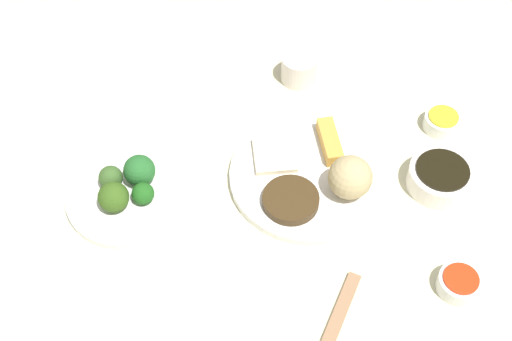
# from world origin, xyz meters

# --- Properties ---
(tabletop) EXTENTS (2.20, 2.20, 0.02)m
(tabletop) POSITION_xyz_m (0.00, 0.00, 0.01)
(tabletop) COLOR beige
(tabletop) RESTS_ON ground
(main_plate) EXTENTS (0.28, 0.28, 0.02)m
(main_plate) POSITION_xyz_m (0.00, 0.00, 0.03)
(main_plate) COLOR white
(main_plate) RESTS_ON tabletop
(rice_scoop) EXTENTS (0.08, 0.08, 0.08)m
(rice_scoop) POSITION_xyz_m (0.03, 0.07, 0.07)
(rice_scoop) COLOR tan
(rice_scoop) RESTS_ON main_plate
(spring_roll) EXTENTS (0.10, 0.05, 0.03)m
(spring_roll) POSITION_xyz_m (-0.06, 0.04, 0.05)
(spring_roll) COLOR gold
(spring_roll) RESTS_ON main_plate
(crab_rangoon_wonton) EXTENTS (0.09, 0.08, 0.01)m
(crab_rangoon_wonton) POSITION_xyz_m (-0.03, -0.06, 0.04)
(crab_rangoon_wonton) COLOR beige
(crab_rangoon_wonton) RESTS_ON main_plate
(stir_fry_heap) EXTENTS (0.10, 0.10, 0.02)m
(stir_fry_heap) POSITION_xyz_m (0.06, -0.03, 0.04)
(stir_fry_heap) COLOR #3E2C16
(stir_fry_heap) RESTS_ON main_plate
(broccoli_plate) EXTENTS (0.21, 0.21, 0.01)m
(broccoli_plate) POSITION_xyz_m (0.05, -0.31, 0.03)
(broccoli_plate) COLOR white
(broccoli_plate) RESTS_ON tabletop
(broccoli_floret_0) EXTENTS (0.06, 0.06, 0.06)m
(broccoli_floret_0) POSITION_xyz_m (0.02, -0.29, 0.06)
(broccoli_floret_0) COLOR #25642A
(broccoli_floret_0) RESTS_ON broccoli_plate
(broccoli_floret_1) EXTENTS (0.04, 0.04, 0.04)m
(broccoli_floret_1) POSITION_xyz_m (0.03, -0.34, 0.05)
(broccoli_floret_1) COLOR #3A5E29
(broccoli_floret_1) RESTS_ON broccoli_plate
(broccoli_floret_2) EXTENTS (0.05, 0.05, 0.05)m
(broccoli_floret_2) POSITION_xyz_m (0.08, -0.33, 0.06)
(broccoli_floret_2) COLOR #365A1B
(broccoli_floret_2) RESTS_ON broccoli_plate
(broccoli_floret_3) EXTENTS (0.04, 0.04, 0.04)m
(broccoli_floret_3) POSITION_xyz_m (0.06, -0.28, 0.05)
(broccoli_floret_3) COLOR #1F5C1C
(broccoli_floret_3) RESTS_ON broccoli_plate
(soy_sauce_bowl) EXTENTS (0.11, 0.11, 0.04)m
(soy_sauce_bowl) POSITION_xyz_m (0.01, 0.23, 0.04)
(soy_sauce_bowl) COLOR white
(soy_sauce_bowl) RESTS_ON tabletop
(soy_sauce_bowl_liquid) EXTENTS (0.09, 0.09, 0.00)m
(soy_sauce_bowl_liquid) POSITION_xyz_m (0.01, 0.23, 0.06)
(soy_sauce_bowl_liquid) COLOR black
(soy_sauce_bowl_liquid) RESTS_ON soy_sauce_bowl
(sauce_ramekin_sweet_and_sour) EXTENTS (0.07, 0.07, 0.03)m
(sauce_ramekin_sweet_and_sour) POSITION_xyz_m (0.21, 0.23, 0.03)
(sauce_ramekin_sweet_and_sour) COLOR white
(sauce_ramekin_sweet_and_sour) RESTS_ON tabletop
(sauce_ramekin_sweet_and_sour_liquid) EXTENTS (0.06, 0.06, 0.00)m
(sauce_ramekin_sweet_and_sour_liquid) POSITION_xyz_m (0.21, 0.23, 0.05)
(sauce_ramekin_sweet_and_sour_liquid) COLOR red
(sauce_ramekin_sweet_and_sour_liquid) RESTS_ON sauce_ramekin_sweet_and_sour
(sauce_ramekin_hot_mustard) EXTENTS (0.07, 0.07, 0.03)m
(sauce_ramekin_hot_mustard) POSITION_xyz_m (-0.13, 0.25, 0.03)
(sauce_ramekin_hot_mustard) COLOR white
(sauce_ramekin_hot_mustard) RESTS_ON tabletop
(sauce_ramekin_hot_mustard_liquid) EXTENTS (0.06, 0.06, 0.00)m
(sauce_ramekin_hot_mustard_liquid) POSITION_xyz_m (-0.13, 0.25, 0.05)
(sauce_ramekin_hot_mustard_liquid) COLOR gold
(sauce_ramekin_hot_mustard_liquid) RESTS_ON sauce_ramekin_hot_mustard
(teacup) EXTENTS (0.07, 0.07, 0.06)m
(teacup) POSITION_xyz_m (-0.25, -0.02, 0.05)
(teacup) COLOR silver
(teacup) RESTS_ON tabletop
(chopsticks_pair) EXTENTS (0.20, 0.10, 0.01)m
(chopsticks_pair) POSITION_xyz_m (0.29, 0.03, 0.02)
(chopsticks_pair) COLOR #9C7351
(chopsticks_pair) RESTS_ON tabletop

